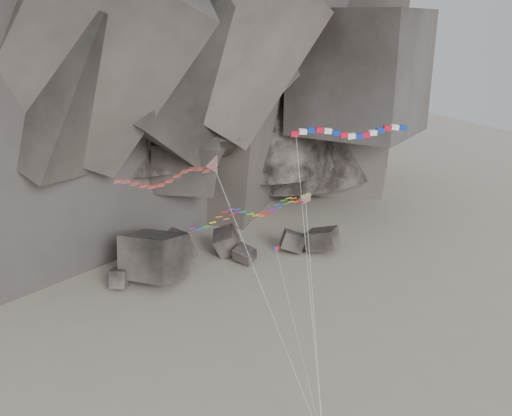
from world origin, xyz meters
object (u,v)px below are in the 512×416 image
delta_kite (161,178)px  parafoil_kite (246,212)px  pennant_kite (283,279)px  banner_kite (350,133)px

delta_kite → parafoil_kite: (6.19, -4.76, -2.86)m
parafoil_kite → pennant_kite: 8.44m
delta_kite → parafoil_kite: bearing=-52.0°
banner_kite → parafoil_kite: bearing=-147.2°
banner_kite → parafoil_kite: (-13.37, -2.91, -5.24)m
delta_kite → pennant_kite: (10.02, -4.97, -10.38)m
delta_kite → banner_kite: size_ratio=0.95×
delta_kite → pennant_kite: 15.25m
delta_kite → banner_kite: 19.79m
pennant_kite → parafoil_kite: bearing=-171.6°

